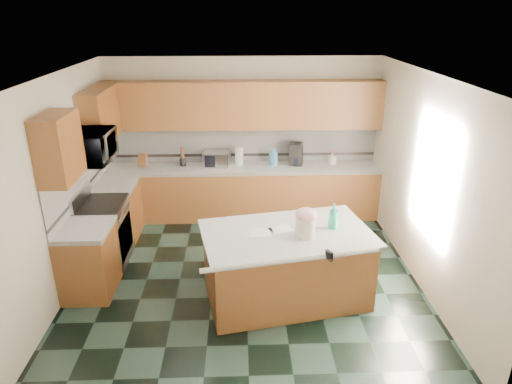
{
  "coord_description": "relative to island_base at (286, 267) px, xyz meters",
  "views": [
    {
      "loc": [
        -0.05,
        -5.34,
        3.44
      ],
      "look_at": [
        0.15,
        0.35,
        1.12
      ],
      "focal_mm": 32.0,
      "sensor_mm": 36.0,
      "label": 1
    }
  ],
  "objects": [
    {
      "name": "water_jug_neck",
      "position": [
        0.01,
        2.52,
        0.75
      ],
      "size": [
        0.07,
        0.07,
        0.03
      ],
      "primitive_type": "cylinder",
      "color": "teal",
      "rests_on": "water_jug"
    },
    {
      "name": "left_accent_band",
      "position": [
        -2.78,
        1.01,
        0.61
      ],
      "size": [
        0.01,
        2.3,
        0.05
      ],
      "primitive_type": "cube",
      "color": "black",
      "rests_on": "wall_left"
    },
    {
      "name": "coffee_maker",
      "position": [
        0.4,
        2.54,
        0.68
      ],
      "size": [
        0.27,
        0.28,
        0.38
      ],
      "primitive_type": "cube",
      "rotation": [
        0.0,
        0.0,
        -0.21
      ],
      "color": "black",
      "rests_on": "back_countertop"
    },
    {
      "name": "range_body",
      "position": [
        -2.5,
        0.96,
        0.01
      ],
      "size": [
        0.6,
        0.76,
        0.88
      ],
      "primitive_type": "cube",
      "color": "#B7B7BC",
      "rests_on": "ground"
    },
    {
      "name": "microwave",
      "position": [
        -2.5,
        0.96,
        1.3
      ],
      "size": [
        0.5,
        0.73,
        0.41
      ],
      "primitive_type": "imported",
      "rotation": [
        0.0,
        0.0,
        1.57
      ],
      "color": "#B7B7BC",
      "rests_on": "wall_left"
    },
    {
      "name": "left_upper_cab_front",
      "position": [
        -2.63,
        0.22,
        1.51
      ],
      "size": [
        0.33,
        0.72,
        0.78
      ],
      "primitive_type": "cube",
      "color": "#47230C",
      "rests_on": "wall_left"
    },
    {
      "name": "coffee_carafe",
      "position": [
        0.4,
        2.48,
        0.57
      ],
      "size": [
        0.16,
        0.16,
        0.16
      ],
      "primitive_type": "cylinder",
      "color": "black",
      "rests_on": "back_countertop"
    },
    {
      "name": "left_base_cab_front",
      "position": [
        -2.5,
        0.22,
        0.0
      ],
      "size": [
        0.6,
        0.72,
        0.86
      ],
      "primitive_type": "cube",
      "color": "#47230C",
      "rests_on": "ground"
    },
    {
      "name": "paper_sheet_a",
      "position": [
        -0.07,
        0.08,
        0.49
      ],
      "size": [
        0.34,
        0.3,
        0.0
      ],
      "primitive_type": "cube",
      "rotation": [
        0.0,
        0.0,
        0.42
      ],
      "color": "white",
      "rests_on": "island_top"
    },
    {
      "name": "paper_sheet_b",
      "position": [
        -0.32,
        0.0,
        0.49
      ],
      "size": [
        0.31,
        0.24,
        0.0
      ],
      "primitive_type": "cube",
      "rotation": [
        0.0,
        0.0,
        0.09
      ],
      "color": "white",
      "rests_on": "island_top"
    },
    {
      "name": "wall_front",
      "position": [
        -0.5,
        -1.86,
        0.92
      ],
      "size": [
        4.6,
        0.04,
        2.7
      ],
      "primitive_type": "cube",
      "color": "beige",
      "rests_on": "ground"
    },
    {
      "name": "range_handle",
      "position": [
        -2.18,
        0.96,
        0.35
      ],
      "size": [
        0.02,
        0.66,
        0.02
      ],
      "primitive_type": "cylinder",
      "rotation": [
        1.57,
        0.0,
        0.0
      ],
      "color": "#B7B7BC",
      "rests_on": "range_body"
    },
    {
      "name": "water_jug",
      "position": [
        0.01,
        2.52,
        0.61
      ],
      "size": [
        0.15,
        0.15,
        0.24
      ],
      "primitive_type": "cylinder",
      "color": "teal",
      "rests_on": "back_countertop"
    },
    {
      "name": "wall_left",
      "position": [
        -2.82,
        0.46,
        0.92
      ],
      "size": [
        0.04,
        4.6,
        2.7
      ],
      "primitive_type": "cube",
      "color": "beige",
      "rests_on": "ground"
    },
    {
      "name": "island_base",
      "position": [
        0.0,
        0.0,
        0.0
      ],
      "size": [
        2.1,
        1.45,
        0.86
      ],
      "primitive_type": "cube",
      "rotation": [
        0.0,
        0.0,
        0.19
      ],
      "color": "#47230C",
      "rests_on": "ground"
    },
    {
      "name": "back_countertop",
      "position": [
        -0.5,
        2.46,
        0.46
      ],
      "size": [
        4.6,
        0.64,
        0.06
      ],
      "primitive_type": "cube",
      "color": "white",
      "rests_on": "back_base_cab"
    },
    {
      "name": "treat_jar",
      "position": [
        0.2,
        -0.11,
        0.61
      ],
      "size": [
        0.3,
        0.3,
        0.24
      ],
      "primitive_type": "cylinder",
      "rotation": [
        0.0,
        0.0,
        0.34
      ],
      "color": "beige",
      "rests_on": "island_top"
    },
    {
      "name": "range_backguard",
      "position": [
        -2.76,
        0.96,
        0.59
      ],
      "size": [
        0.06,
        0.76,
        0.18
      ],
      "primitive_type": "cube",
      "color": "#B7B7BC",
      "rests_on": "range_body"
    },
    {
      "name": "window_light_proxy",
      "position": [
        1.79,
        0.26,
        1.07
      ],
      "size": [
        0.02,
        1.4,
        1.1
      ],
      "primitive_type": "cube",
      "color": "white",
      "rests_on": "wall_right"
    },
    {
      "name": "island_top",
      "position": [
        0.0,
        0.0,
        0.46
      ],
      "size": [
        2.21,
        1.56,
        0.06
      ],
      "primitive_type": "cube",
      "rotation": [
        0.0,
        0.0,
        0.19
      ],
      "color": "white",
      "rests_on": "island_base"
    },
    {
      "name": "ceiling",
      "position": [
        -0.5,
        0.46,
        2.27
      ],
      "size": [
        4.6,
        4.6,
        0.0
      ],
      "primitive_type": "plane",
      "color": "white",
      "rests_on": "ground"
    },
    {
      "name": "island_bullnose",
      "position": [
        -0.0,
        -0.6,
        0.46
      ],
      "size": [
        2.0,
        0.45,
        0.06
      ],
      "primitive_type": "cylinder",
      "rotation": [
        0.0,
        1.57,
        0.19
      ],
      "color": "white",
      "rests_on": "island_base"
    },
    {
      "name": "paper_towel",
      "position": [
        -0.57,
        2.56,
        0.64
      ],
      "size": [
        0.14,
        0.14,
        0.31
      ],
      "primitive_type": "cylinder",
      "color": "white",
      "rests_on": "back_countertop"
    },
    {
      "name": "treat_jar_lid",
      "position": [
        0.2,
        -0.11,
        0.77
      ],
      "size": [
        0.25,
        0.25,
        0.16
      ],
      "primitive_type": "ellipsoid",
      "color": "pink",
      "rests_on": "treat_jar"
    },
    {
      "name": "treat_jar_knob_end_r",
      "position": [
        0.24,
        -0.11,
        0.82
      ],
      "size": [
        0.04,
        0.04,
        0.04
      ],
      "primitive_type": "sphere",
      "color": "tan",
      "rests_on": "treat_jar_lid"
    },
    {
      "name": "toaster_oven",
      "position": [
        -0.95,
        2.51,
        0.61
      ],
      "size": [
        0.48,
        0.37,
        0.25
      ],
      "primitive_type": "cube",
      "rotation": [
        0.0,
        0.0,
        -0.22
      ],
      "color": "#B7B7BC",
      "rests_on": "back_countertop"
    },
    {
      "name": "paper_towel_base",
      "position": [
        -0.57,
        2.56,
        0.5
      ],
      "size": [
        0.2,
        0.2,
        0.01
      ],
      "primitive_type": "cylinder",
      "color": "#B7B7BC",
      "rests_on": "back_countertop"
    },
    {
      "name": "range_cooktop",
      "position": [
        -2.5,
        0.96,
        0.47
      ],
      "size": [
        0.62,
        0.78,
        0.04
      ],
      "primitive_type": "cube",
      "color": "black",
      "rests_on": "range_body"
    },
    {
      "name": "range_oven_door",
      "position": [
        -2.21,
        0.96,
        -0.03
      ],
      "size": [
        0.02,
        0.68,
        0.55
      ],
      "primitive_type": "cube",
      "color": "black",
      "rests_on": "range_body"
    },
    {
      "name": "back_backsplash",
      "position": [
        -0.5,
        2.74,
        0.81
      ],
      "size": [
        4.6,
        0.02,
        0.63
      ],
      "primitive_type": "cube",
      "color": "silver",
      "rests_on": "back_countertop"
    },
    {
      "name": "floor",
      "position": [
        -0.5,
        0.46,
        -0.43
      ],
      "size": [
        4.6,
        4.6,
        0.0
      ],
      "primitive_type": "plane",
      "color": "black",
      "rests_on": "ground"
    },
    {
      "name": "back_upper_cab",
      "position": [
        -0.5,
        2.59,
        1.51
      ],
      "size": [
        4.6,
        0.33,
        0.78
      ],
      "primitive_type": "cube",
      "color": "#47230C",
      "rests_on": "wall_back"
    },
    {
      "name": "utensil_bundle",
      "position": [
        -1.53,
        2.54,
        0.72
      ],
      "size": [
        0.06,
        0.06,
        0.19
      ],
      "primitive_type": "cylinder",
      "color": "#472814",
      "rests_on": "utensil_crock"
    },
    {
      "name": "soap_bottle_back",
      "position": [
        1.03,
        2.51,
        0.6
      ],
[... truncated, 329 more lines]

